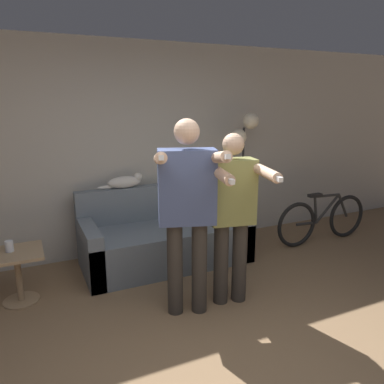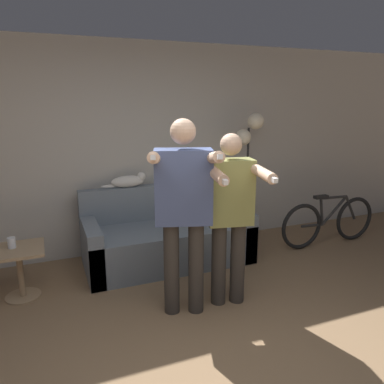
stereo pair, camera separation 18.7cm
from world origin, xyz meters
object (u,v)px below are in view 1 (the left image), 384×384
(couch, at_px, (165,239))
(cup, at_px, (9,246))
(floor_lamp, at_px, (244,140))
(side_table, at_px, (17,266))
(person_right, at_px, (232,210))
(person_left, at_px, (187,204))
(bicycle, at_px, (322,219))
(cat, at_px, (125,182))

(couch, height_order, cup, couch)
(floor_lamp, relative_size, side_table, 3.39)
(side_table, bearing_deg, floor_lamp, 9.34)
(person_right, xyz_separation_m, side_table, (-1.85, 0.86, -0.56))
(couch, distance_m, person_left, 1.37)
(couch, distance_m, cup, 1.70)
(person_left, distance_m, bicycle, 2.64)
(couch, height_order, person_left, person_left)
(floor_lamp, bearing_deg, bicycle, -25.21)
(person_left, bearing_deg, couch, 97.25)
(floor_lamp, distance_m, cup, 2.99)
(side_table, bearing_deg, person_right, -24.92)
(person_left, relative_size, cat, 3.27)
(cat, relative_size, floor_lamp, 0.31)
(person_left, relative_size, cup, 16.69)
(cup, bearing_deg, bicycle, -0.74)
(cup, bearing_deg, couch, 8.21)
(person_right, height_order, cup, person_right)
(cup, distance_m, bicycle, 3.85)
(couch, relative_size, cup, 18.37)
(cup, bearing_deg, person_right, -25.29)
(cat, distance_m, bicycle, 2.71)
(person_right, bearing_deg, couch, 113.38)
(cat, xyz_separation_m, side_table, (-1.24, -0.60, -0.59))
(person_left, distance_m, cup, 1.76)
(floor_lamp, xyz_separation_m, bicycle, (1.00, -0.47, -1.08))
(person_right, distance_m, cat, 1.58)
(side_table, bearing_deg, bicycle, -0.18)
(couch, xyz_separation_m, cup, (-1.66, -0.24, 0.28))
(cup, xyz_separation_m, bicycle, (3.85, -0.05, -0.25))
(floor_lamp, height_order, bicycle, floor_lamp)
(person_right, bearing_deg, cup, 166.20)
(person_left, distance_m, floor_lamp, 1.95)
(person_right, distance_m, bicycle, 2.21)
(cat, distance_m, cup, 1.46)
(cat, xyz_separation_m, cup, (-1.29, -0.57, -0.39))
(person_left, relative_size, side_table, 3.43)
(cat, distance_m, side_table, 1.50)
(floor_lamp, bearing_deg, cat, 174.71)
(side_table, bearing_deg, cat, 26.02)
(person_left, height_order, side_table, person_left)
(person_right, relative_size, cup, 15.39)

